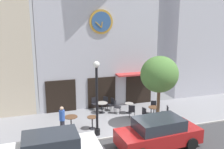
{
  "coord_description": "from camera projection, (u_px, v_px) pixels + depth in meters",
  "views": [
    {
      "loc": [
        -4.7,
        -12.03,
        6.44
      ],
      "look_at": [
        0.03,
        2.52,
        3.04
      ],
      "focal_mm": 39.62,
      "sensor_mm": 36.0,
      "label": 1
    }
  ],
  "objects": [
    {
      "name": "street_lamp",
      "position": [
        97.0,
        99.0,
        13.67
      ],
      "size": [
        0.36,
        0.36,
        4.28
      ],
      "color": "black",
      "rests_on": "ground_plane"
    },
    {
      "name": "cafe_chair_facing_street",
      "position": [
        166.0,
        111.0,
        16.31
      ],
      "size": [
        0.51,
        0.51,
        0.9
      ],
      "color": "black",
      "rests_on": "ground_plane"
    },
    {
      "name": "parked_car_red",
      "position": [
        158.0,
        133.0,
        12.68
      ],
      "size": [
        4.39,
        2.21,
        1.55
      ],
      "color": "maroon",
      "rests_on": "ground_plane"
    },
    {
      "name": "cafe_chair_mid_row",
      "position": [
        105.0,
        102.0,
        18.2
      ],
      "size": [
        0.57,
        0.57,
        0.9
      ],
      "color": "black",
      "rests_on": "ground_plane"
    },
    {
      "name": "cafe_chair_near_tree",
      "position": [
        111.0,
        103.0,
        17.85
      ],
      "size": [
        0.5,
        0.5,
        0.9
      ],
      "color": "black",
      "rests_on": "ground_plane"
    },
    {
      "name": "cafe_table_rightmost",
      "position": [
        129.0,
        107.0,
        17.32
      ],
      "size": [
        0.6,
        0.6,
        0.73
      ],
      "color": "black",
      "rests_on": "ground_plane"
    },
    {
      "name": "cafe_chair_outer",
      "position": [
        145.0,
        113.0,
        16.0
      ],
      "size": [
        0.48,
        0.48,
        0.9
      ],
      "color": "black",
      "rests_on": "ground_plane"
    },
    {
      "name": "cafe_table_center_left",
      "position": [
        154.0,
        110.0,
        16.46
      ],
      "size": [
        0.74,
        0.74,
        0.76
      ],
      "color": "black",
      "rests_on": "ground_plane"
    },
    {
      "name": "pedestrian_blue",
      "position": [
        62.0,
        120.0,
        14.04
      ],
      "size": [
        0.4,
        0.4,
        1.67
      ],
      "color": "#2D2D38",
      "rests_on": "ground_plane"
    },
    {
      "name": "street_tree",
      "position": [
        159.0,
        75.0,
        14.84
      ],
      "size": [
        2.34,
        2.1,
        4.35
      ],
      "color": "brown",
      "rests_on": "ground_plane"
    },
    {
      "name": "cafe_table_center",
      "position": [
        102.0,
        105.0,
        17.36
      ],
      "size": [
        0.78,
        0.78,
        0.75
      ],
      "color": "black",
      "rests_on": "ground_plane"
    },
    {
      "name": "neighbor_building_right",
      "position": [
        192.0,
        5.0,
        21.57
      ],
      "size": [
        5.14,
        4.11,
        15.48
      ],
      "color": "#B2B2BC",
      "rests_on": "ground_plane"
    },
    {
      "name": "cafe_chair_facing_wall",
      "position": [
        154.0,
        106.0,
        17.26
      ],
      "size": [
        0.52,
        0.52,
        0.9
      ],
      "color": "black",
      "rests_on": "ground_plane"
    },
    {
      "name": "cafe_table_near_curb",
      "position": [
        71.0,
        120.0,
        14.85
      ],
      "size": [
        0.79,
        0.79,
        0.76
      ],
      "color": "black",
      "rests_on": "ground_plane"
    },
    {
      "name": "cafe_chair_curbside",
      "position": [
        95.0,
        103.0,
        18.01
      ],
      "size": [
        0.48,
        0.48,
        0.9
      ],
      "color": "black",
      "rests_on": "ground_plane"
    },
    {
      "name": "cafe_chair_by_entrance",
      "position": [
        132.0,
        110.0,
        16.48
      ],
      "size": [
        0.52,
        0.52,
        0.9
      ],
      "color": "black",
      "rests_on": "ground_plane"
    },
    {
      "name": "ground_plane",
      "position": [
        127.0,
        139.0,
        13.73
      ],
      "size": [
        26.74,
        10.64,
        0.13
      ],
      "color": "gray"
    },
    {
      "name": "clock_building",
      "position": [
        96.0,
        19.0,
        18.51
      ],
      "size": [
        8.99,
        4.05,
        12.52
      ],
      "color": "#B2B2BC",
      "rests_on": "ground_plane"
    },
    {
      "name": "cafe_table_leftmost",
      "position": [
        92.0,
        121.0,
        14.83
      ],
      "size": [
        0.61,
        0.61,
        0.76
      ],
      "color": "black",
      "rests_on": "ground_plane"
    },
    {
      "name": "cafe_chair_left_end",
      "position": [
        117.0,
        106.0,
        17.31
      ],
      "size": [
        0.55,
        0.55,
        0.9
      ],
      "color": "black",
      "rests_on": "ground_plane"
    }
  ]
}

